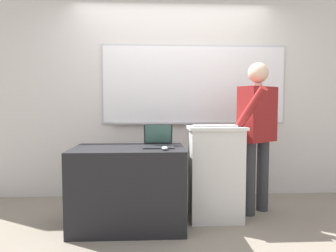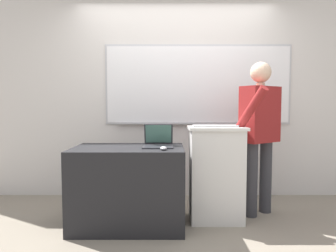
{
  "view_description": "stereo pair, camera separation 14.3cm",
  "coord_description": "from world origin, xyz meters",
  "views": [
    {
      "loc": [
        -0.24,
        -2.6,
        1.18
      ],
      "look_at": [
        -0.1,
        0.34,
        0.99
      ],
      "focal_mm": 32.0,
      "sensor_mm": 36.0,
      "label": 1
    },
    {
      "loc": [
        -0.1,
        -2.6,
        1.18
      ],
      "look_at": [
        -0.1,
        0.34,
        0.99
      ],
      "focal_mm": 32.0,
      "sensor_mm": 36.0,
      "label": 2
    }
  ],
  "objects": [
    {
      "name": "computer_mouse_by_laptop",
      "position": [
        -0.14,
        0.11,
        0.8
      ],
      "size": [
        0.06,
        0.1,
        0.03
      ],
      "color": "#BCBCC1",
      "rests_on": "side_desk"
    },
    {
      "name": "ground_plane",
      "position": [
        0.0,
        0.0,
        0.0
      ],
      "size": [
        30.0,
        30.0,
        0.0
      ],
      "primitive_type": "plane",
      "color": "gray"
    },
    {
      "name": "laptop",
      "position": [
        -0.19,
        0.37,
        0.84
      ],
      "size": [
        0.3,
        0.32,
        0.22
      ],
      "color": "#28282D",
      "rests_on": "side_desk"
    },
    {
      "name": "person_presenter",
      "position": [
        0.89,
        0.6,
        0.96
      ],
      "size": [
        0.59,
        0.72,
        1.65
      ],
      "rotation": [
        0.0,
        0.0,
        0.6
      ],
      "color": "#333338",
      "rests_on": "ground_plane"
    },
    {
      "name": "back_wall",
      "position": [
        0.01,
        1.36,
        1.46
      ],
      "size": [
        6.4,
        0.17,
        2.92
      ],
      "color": "silver",
      "rests_on": "ground_plane"
    },
    {
      "name": "side_desk",
      "position": [
        -0.49,
        0.3,
        0.39
      ],
      "size": [
        1.08,
        0.67,
        0.78
      ],
      "color": "black",
      "rests_on": "ground_plane"
    },
    {
      "name": "wireless_keyboard",
      "position": [
        0.38,
        0.39,
        0.98
      ],
      "size": [
        0.45,
        0.14,
        0.02
      ],
      "color": "silver",
      "rests_on": "lectern_podium"
    },
    {
      "name": "lectern_podium",
      "position": [
        0.4,
        0.44,
        0.49
      ],
      "size": [
        0.58,
        0.42,
        0.97
      ],
      "color": "silver",
      "rests_on": "ground_plane"
    }
  ]
}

